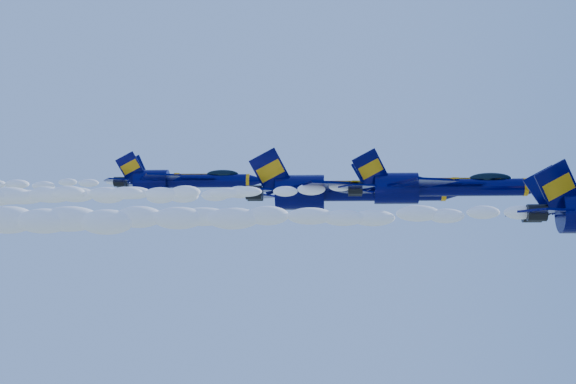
{
  "coord_description": "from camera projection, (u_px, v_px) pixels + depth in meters",
  "views": [
    {
      "loc": [
        0.83,
        -68.06,
        147.21
      ],
      "look_at": [
        -3.16,
        -0.14,
        153.75
      ],
      "focal_mm": 50.0,
      "sensor_mm": 36.0,
      "label": 1
    }
  ],
  "objects": [
    {
      "name": "smoke_trail_jet_lead",
      "position": [
        251.0,
        218.0,
        57.05
      ],
      "size": [
        38.73,
        2.11,
        1.9
      ],
      "primitive_type": "ellipsoid",
      "color": "white"
    },
    {
      "name": "jet_second",
      "position": [
        437.0,
        187.0,
        63.48
      ],
      "size": [
        16.22,
        13.3,
        6.03
      ],
      "color": "#010239"
    },
    {
      "name": "smoke_trail_jet_second",
      "position": [
        110.0,
        194.0,
        64.97
      ],
      "size": [
        38.73,
        1.81,
        1.63
      ],
      "primitive_type": "ellipsoid",
      "color": "white"
    },
    {
      "name": "jet_third",
      "position": [
        345.0,
        191.0,
        69.92
      ],
      "size": [
        19.95,
        16.36,
        7.41
      ],
      "color": "#010239"
    },
    {
      "name": "smoke_trail_jet_third",
      "position": [
        33.0,
        197.0,
        71.51
      ],
      "size": [
        38.73,
        2.22,
        2.0
      ],
      "primitive_type": "ellipsoid",
      "color": "white"
    },
    {
      "name": "jet_fourth",
      "position": [
        182.0,
        180.0,
        82.73
      ],
      "size": [
        16.11,
        13.22,
        5.99
      ],
      "color": "#010239"
    }
  ]
}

